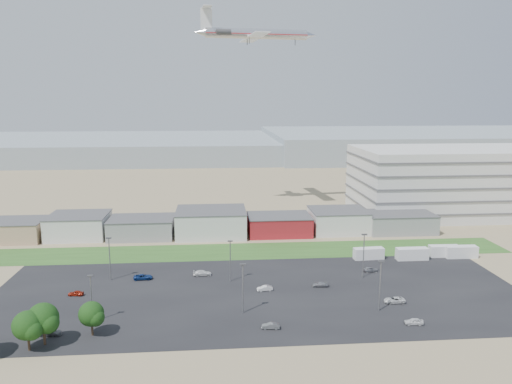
{
  "coord_description": "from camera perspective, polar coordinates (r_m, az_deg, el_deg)",
  "views": [
    {
      "loc": [
        -4.66,
        -86.1,
        43.13
      ],
      "look_at": [
        4.44,
        22.0,
        22.96
      ],
      "focal_mm": 35.0,
      "sensor_mm": 36.0,
      "label": 1
    }
  ],
  "objects": [
    {
      "name": "ground",
      "position": [
        96.41,
        -1.59,
        -16.04
      ],
      "size": [
        700.0,
        700.0,
        0.0
      ],
      "primitive_type": "plane",
      "color": "#978560",
      "rests_on": "ground"
    },
    {
      "name": "parking_lot",
      "position": [
        114.94,
        0.37,
        -11.5
      ],
      "size": [
        120.0,
        50.0,
        0.01
      ],
      "primitive_type": "cube",
      "color": "black",
      "rests_on": "ground"
    },
    {
      "name": "grass_strip",
      "position": [
        144.75,
        -2.77,
        -6.81
      ],
      "size": [
        160.0,
        16.0,
        0.02
      ],
      "primitive_type": "cube",
      "color": "#305921",
      "rests_on": "ground"
    },
    {
      "name": "hills_backdrop",
      "position": [
        405.43,
        1.54,
        5.06
      ],
      "size": [
        700.0,
        200.0,
        9.0
      ],
      "primitive_type": null,
      "color": "gray",
      "rests_on": "ground"
    },
    {
      "name": "building_row",
      "position": [
        162.37,
        -9.04,
        -3.54
      ],
      "size": [
        170.0,
        20.0,
        8.0
      ],
      "primitive_type": null,
      "color": "silver",
      "rests_on": "ground"
    },
    {
      "name": "parking_garage",
      "position": [
        206.63,
        22.52,
        1.2
      ],
      "size": [
        80.0,
        40.0,
        25.0
      ],
      "primitive_type": "cube",
      "color": "silver",
      "rests_on": "ground"
    },
    {
      "name": "box_trailer_a",
      "position": [
        141.19,
        12.75,
        -6.86
      ],
      "size": [
        8.39,
        3.12,
        3.09
      ],
      "primitive_type": null,
      "rotation": [
        0.0,
        0.0,
        0.07
      ],
      "color": "silver",
      "rests_on": "ground"
    },
    {
      "name": "box_trailer_b",
      "position": [
        143.7,
        17.4,
        -6.75
      ],
      "size": [
        8.65,
        2.76,
        3.24
      ],
      "primitive_type": null,
      "rotation": [
        0.0,
        0.0,
        0.01
      ],
      "color": "silver",
      "rests_on": "ground"
    },
    {
      "name": "box_trailer_c",
      "position": [
        149.4,
        20.69,
        -6.32
      ],
      "size": [
        8.39,
        2.82,
        3.12
      ],
      "primitive_type": null,
      "rotation": [
        0.0,
        0.0,
        -0.03
      ],
      "color": "silver",
      "rests_on": "ground"
    },
    {
      "name": "box_trailer_d",
      "position": [
        150.04,
        22.38,
        -6.34
      ],
      "size": [
        8.81,
        3.0,
        3.27
      ],
      "primitive_type": null,
      "rotation": [
        0.0,
        0.0,
        -0.03
      ],
      "color": "silver",
      "rests_on": "ground"
    },
    {
      "name": "tree_mid",
      "position": [
        97.84,
        -24.65,
        -13.99
      ],
      "size": [
        5.47,
        5.47,
        8.21
      ],
      "primitive_type": null,
      "color": "black",
      "rests_on": "ground"
    },
    {
      "name": "tree_right",
      "position": [
        98.77,
        -23.15,
        -13.45
      ],
      "size": [
        5.86,
        5.86,
        8.79
      ],
      "primitive_type": null,
      "color": "black",
      "rests_on": "ground"
    },
    {
      "name": "tree_near",
      "position": [
        99.54,
        -18.3,
        -13.36
      ],
      "size": [
        4.95,
        4.95,
        7.42
      ],
      "primitive_type": null,
      "color": "black",
      "rests_on": "ground"
    },
    {
      "name": "lightpole_front_l",
      "position": [
        104.56,
        -18.27,
        -11.52
      ],
      "size": [
        1.13,
        0.47,
        9.64
      ],
      "primitive_type": null,
      "color": "slate",
      "rests_on": "ground"
    },
    {
      "name": "lightpole_front_m",
      "position": [
        103.41,
        -1.5,
        -10.97
      ],
      "size": [
        1.23,
        0.51,
        10.47
      ],
      "primitive_type": null,
      "color": "slate",
      "rests_on": "ground"
    },
    {
      "name": "lightpole_front_r",
      "position": [
        107.35,
        13.98,
        -10.39
      ],
      "size": [
        1.26,
        0.53,
        10.74
      ],
      "primitive_type": null,
      "color": "slate",
      "rests_on": "ground"
    },
    {
      "name": "lightpole_back_l",
      "position": [
        126.26,
        -16.37,
        -7.34
      ],
      "size": [
        1.25,
        0.52,
        10.61
      ],
      "primitive_type": null,
      "color": "slate",
      "rests_on": "ground"
    },
    {
      "name": "lightpole_back_m",
      "position": [
        120.61,
        -2.96,
        -7.88
      ],
      "size": [
        1.19,
        0.5,
        10.12
      ],
      "primitive_type": null,
      "color": "slate",
      "rests_on": "ground"
    },
    {
      "name": "lightpole_back_r",
      "position": [
        125.61,
        12.19,
        -7.14
      ],
      "size": [
        1.3,
        0.54,
        11.01
      ],
      "primitive_type": null,
      "color": "slate",
      "rests_on": "ground"
    },
    {
      "name": "airliner",
      "position": [
        197.35,
        0.07,
        17.63
      ],
      "size": [
        51.0,
        37.74,
        14.05
      ],
      "primitive_type": null,
      "rotation": [
        0.0,
        0.0,
        0.12
      ],
      "color": "silver"
    },
    {
      "name": "parked_car_0",
      "position": [
        113.77,
        15.54,
        -11.81
      ],
      "size": [
        4.56,
        2.16,
        1.26
      ],
      "primitive_type": "imported",
      "rotation": [
        0.0,
        0.0,
        -1.59
      ],
      "color": "silver",
      "rests_on": "ground"
    },
    {
      "name": "parked_car_2",
      "position": [
        104.8,
        17.59,
        -13.92
      ],
      "size": [
        3.76,
        1.84,
        1.24
      ],
      "primitive_type": "imported",
      "rotation": [
        0.0,
        0.0,
        -1.68
      ],
      "color": "silver",
      "rests_on": "ground"
    },
    {
      "name": "parked_car_5",
      "position": [
        120.45,
        -19.9,
        -10.82
      ],
      "size": [
        3.49,
        1.72,
        1.14
      ],
      "primitive_type": "imported",
      "rotation": [
        0.0,
        0.0,
        -1.68
      ],
      "color": "#9A1F0E",
      "rests_on": "ground"
    },
    {
      "name": "parked_car_6",
      "position": [
        126.17,
        -6.14,
        -9.2
      ],
      "size": [
        4.56,
        1.9,
        1.32
      ],
      "primitive_type": "imported",
      "rotation": [
        0.0,
        0.0,
        1.58
      ],
      "color": "silver",
      "rests_on": "ground"
    },
    {
      "name": "parked_car_7",
      "position": [
        116.24,
        1.01,
        -10.94
      ],
      "size": [
        3.71,
        1.72,
        1.18
      ],
      "primitive_type": "imported",
      "rotation": [
        0.0,
        0.0,
        -1.43
      ],
      "color": "silver",
      "rests_on": "ground"
    },
    {
      "name": "parked_car_8",
      "position": [
        131.41,
        12.95,
        -8.62
      ],
      "size": [
        3.67,
        1.55,
        1.24
      ],
      "primitive_type": "imported",
      "rotation": [
        0.0,
        0.0,
        1.55
      ],
      "color": "#A5A5AA",
      "rests_on": "ground"
    },
    {
      "name": "parked_car_9",
      "position": [
        126.03,
        -12.78,
        -9.44
      ],
      "size": [
        4.68,
        2.38,
        1.27
      ],
      "primitive_type": "imported",
      "rotation": [
        0.0,
        0.0,
        1.63
      ],
      "color": "navy",
      "rests_on": "ground"
    },
    {
      "name": "parked_car_10",
      "position": [
        103.39,
        -22.44,
        -14.6
      ],
      "size": [
        4.18,
        1.77,
        1.2
      ],
      "primitive_type": "imported",
      "rotation": [
        0.0,
        0.0,
        1.55
      ],
      "color": "#595B5E",
      "rests_on": "ground"
    },
    {
      "name": "parked_car_12",
      "position": [
        119.49,
        7.3,
        -10.43
      ],
      "size": [
        3.99,
        2.02,
        1.11
      ],
      "primitive_type": "imported",
      "rotation": [
        0.0,
        0.0,
        -1.7
      ],
      "color": "#A5A5AA",
      "rests_on": "ground"
    },
    {
      "name": "parked_car_13",
      "position": [
        98.59,
        1.69,
        -15.04
      ],
      "size": [
        3.63,
        1.69,
        1.15
      ],
      "primitive_type": "imported",
      "rotation": [
        0.0,
        0.0,
        -1.71
      ],
      "color": "#595B5E",
      "rests_on": "ground"
    }
  ]
}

